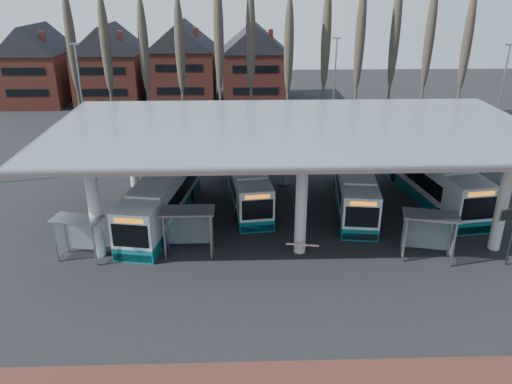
{
  "coord_description": "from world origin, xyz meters",
  "views": [
    {
      "loc": [
        -3.53,
        -23.95,
        15.18
      ],
      "look_at": [
        -2.5,
        7.0,
        2.06
      ],
      "focal_mm": 35.0,
      "sensor_mm": 36.0,
      "label": 1
    }
  ],
  "objects_px": {
    "bus_1": "(246,182)",
    "shelter_0": "(79,228)",
    "bus_0": "(162,199)",
    "shelter_1": "(188,221)",
    "bus_2": "(354,187)",
    "shelter_2": "(429,226)",
    "bus_3": "(431,178)"
  },
  "relations": [
    {
      "from": "shelter_1",
      "to": "shelter_2",
      "type": "xyz_separation_m",
      "value": [
        14.03,
        -1.06,
        -0.01
      ]
    },
    {
      "from": "bus_3",
      "to": "shelter_2",
      "type": "distance_m",
      "value": 9.44
    },
    {
      "from": "bus_0",
      "to": "bus_2",
      "type": "bearing_deg",
      "value": 17.57
    },
    {
      "from": "bus_0",
      "to": "bus_2",
      "type": "relative_size",
      "value": 1.05
    },
    {
      "from": "bus_1",
      "to": "bus_2",
      "type": "distance_m",
      "value": 7.92
    },
    {
      "from": "bus_0",
      "to": "bus_1",
      "type": "xyz_separation_m",
      "value": [
        5.77,
        3.22,
        -0.1
      ]
    },
    {
      "from": "bus_0",
      "to": "bus_1",
      "type": "bearing_deg",
      "value": 38.65
    },
    {
      "from": "bus_2",
      "to": "shelter_0",
      "type": "distance_m",
      "value": 18.95
    },
    {
      "from": "shelter_2",
      "to": "shelter_0",
      "type": "bearing_deg",
      "value": -168.22
    },
    {
      "from": "bus_1",
      "to": "shelter_0",
      "type": "relative_size",
      "value": 3.58
    },
    {
      "from": "bus_2",
      "to": "shelter_1",
      "type": "xyz_separation_m",
      "value": [
        -11.34,
        -6.55,
        0.67
      ]
    },
    {
      "from": "shelter_0",
      "to": "shelter_2",
      "type": "bearing_deg",
      "value": 10.52
    },
    {
      "from": "shelter_0",
      "to": "bus_0",
      "type": "bearing_deg",
      "value": 63.44
    },
    {
      "from": "bus_0",
      "to": "shelter_1",
      "type": "distance_m",
      "value": 5.17
    },
    {
      "from": "bus_1",
      "to": "shelter_1",
      "type": "bearing_deg",
      "value": -121.05
    },
    {
      "from": "bus_3",
      "to": "shelter_1",
      "type": "xyz_separation_m",
      "value": [
        -17.35,
        -7.76,
        0.51
      ]
    },
    {
      "from": "bus_2",
      "to": "bus_3",
      "type": "bearing_deg",
      "value": 18.87
    },
    {
      "from": "bus_0",
      "to": "shelter_2",
      "type": "height_order",
      "value": "bus_0"
    },
    {
      "from": "shelter_1",
      "to": "shelter_2",
      "type": "relative_size",
      "value": 0.92
    },
    {
      "from": "bus_1",
      "to": "shelter_0",
      "type": "xyz_separation_m",
      "value": [
        -9.82,
        -8.21,
        0.5
      ]
    },
    {
      "from": "shelter_0",
      "to": "shelter_1",
      "type": "relative_size",
      "value": 0.98
    },
    {
      "from": "shelter_1",
      "to": "bus_0",
      "type": "bearing_deg",
      "value": 116.05
    },
    {
      "from": "bus_2",
      "to": "bus_3",
      "type": "xyz_separation_m",
      "value": [
        6.02,
        1.21,
        0.16
      ]
    },
    {
      "from": "shelter_0",
      "to": "bus_2",
      "type": "bearing_deg",
      "value": 33.89
    },
    {
      "from": "bus_1",
      "to": "bus_2",
      "type": "bearing_deg",
      "value": -16.25
    },
    {
      "from": "bus_0",
      "to": "shelter_0",
      "type": "bearing_deg",
      "value": -119.52
    },
    {
      "from": "shelter_0",
      "to": "shelter_2",
      "type": "distance_m",
      "value": 20.34
    },
    {
      "from": "bus_2",
      "to": "shelter_0",
      "type": "bearing_deg",
      "value": -151.1
    },
    {
      "from": "bus_0",
      "to": "bus_3",
      "type": "xyz_separation_m",
      "value": [
        19.6,
        3.14,
        0.09
      ]
    },
    {
      "from": "bus_1",
      "to": "bus_2",
      "type": "relative_size",
      "value": 0.98
    },
    {
      "from": "bus_2",
      "to": "shelter_2",
      "type": "distance_m",
      "value": 8.1
    },
    {
      "from": "bus_1",
      "to": "shelter_1",
      "type": "height_order",
      "value": "bus_1"
    }
  ]
}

